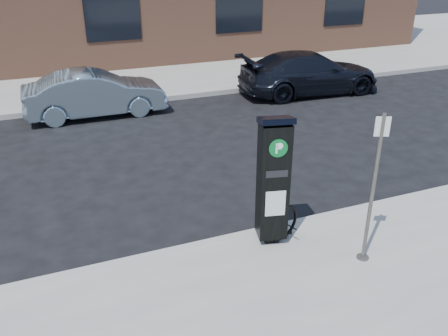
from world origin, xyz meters
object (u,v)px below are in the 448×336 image
parking_kiosk (273,179)px  bike_rack (284,223)px  car_dark (309,73)px  car_silver (95,94)px  sign_pole (373,191)px

parking_kiosk → bike_rack: size_ratio=3.51×
car_dark → car_silver: bearing=90.8°
parking_kiosk → car_silver: (-1.60, 7.75, -0.59)m
bike_rack → car_silver: 8.01m
parking_kiosk → car_dark: bearing=68.3°
car_silver → car_dark: (6.81, -0.30, 0.03)m
car_silver → car_dark: car_dark is taller
sign_pole → car_silver: bearing=130.0°
parking_kiosk → sign_pole: (1.07, -0.97, 0.06)m
parking_kiosk → sign_pole: bearing=-29.0°
sign_pole → parking_kiosk: bearing=160.7°
car_silver → car_dark: bearing=-92.0°
car_silver → car_dark: 6.82m
sign_pole → car_silver: (-2.67, 8.72, -0.65)m
sign_pole → car_silver: sign_pole is taller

